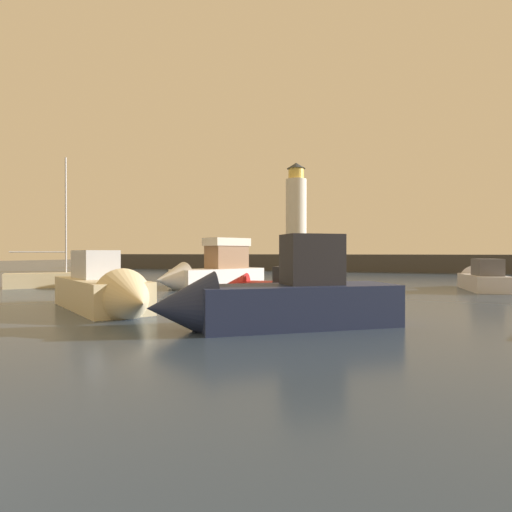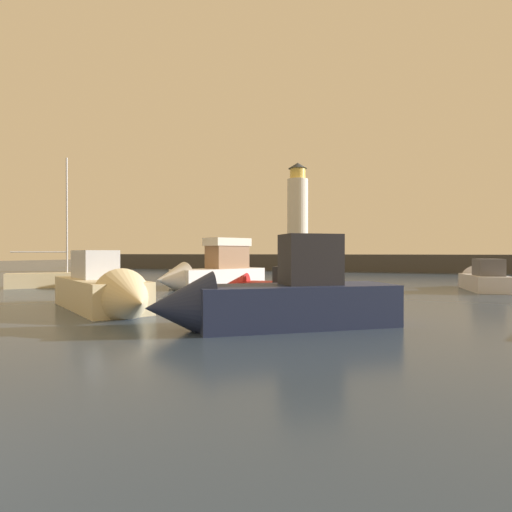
# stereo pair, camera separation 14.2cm
# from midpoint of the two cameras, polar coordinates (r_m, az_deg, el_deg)

# --- Properties ---
(ground_plane) EXTENTS (220.00, 220.00, 0.00)m
(ground_plane) POSITION_cam_midpoint_polar(r_m,az_deg,el_deg) (31.33, 7.22, -4.18)
(ground_plane) COLOR #2D3D51
(breakwater) EXTENTS (83.69, 4.73, 2.28)m
(breakwater) POSITION_cam_midpoint_polar(r_m,az_deg,el_deg) (59.98, 13.01, -0.88)
(breakwater) COLOR #423F3D
(breakwater) RESTS_ON ground_plane
(lighthouse) EXTENTS (2.96, 2.96, 13.12)m
(lighthouse) POSITION_cam_midpoint_polar(r_m,az_deg,el_deg) (61.71, 5.30, 6.00)
(lighthouse) COLOR silver
(lighthouse) RESTS_ON breakwater
(motorboat_0) EXTENTS (6.03, 8.83, 4.01)m
(motorboat_0) POSITION_cam_midpoint_polar(r_m,az_deg,el_deg) (30.94, -6.32, -2.08)
(motorboat_0) COLOR white
(motorboat_0) RESTS_ON ground_plane
(motorboat_2) EXTENTS (8.45, 6.90, 3.07)m
(motorboat_2) POSITION_cam_midpoint_polar(r_m,az_deg,el_deg) (19.42, -19.34, -4.48)
(motorboat_2) COLOR beige
(motorboat_2) RESTS_ON ground_plane
(motorboat_3) EXTENTS (2.79, 7.07, 2.59)m
(motorboat_3) POSITION_cam_midpoint_polar(r_m,az_deg,el_deg) (33.40, 27.54, -2.76)
(motorboat_3) COLOR silver
(motorboat_3) RESTS_ON ground_plane
(motorboat_4) EXTENTS (8.29, 6.73, 3.53)m
(motorboat_4) POSITION_cam_midpoint_polar(r_m,az_deg,el_deg) (14.48, 1.34, -5.92)
(motorboat_4) COLOR #1E284C
(motorboat_4) RESTS_ON ground_plane
(motorboat_6) EXTENTS (6.68, 2.18, 2.15)m
(motorboat_6) POSITION_cam_midpoint_polar(r_m,az_deg,el_deg) (24.50, 1.49, -4.16)
(motorboat_6) COLOR #B21E1E
(motorboat_6) RESTS_ON ground_plane
(sailboat_moored) EXTENTS (5.88, 5.75, 9.54)m
(sailboat_moored) POSITION_cam_midpoint_polar(r_m,az_deg,el_deg) (34.56, -25.20, -2.82)
(sailboat_moored) COLOR beige
(sailboat_moored) RESTS_ON ground_plane
(mooring_buoy) EXTENTS (0.77, 0.77, 0.77)m
(mooring_buoy) POSITION_cam_midpoint_polar(r_m,az_deg,el_deg) (36.81, -15.93, -2.90)
(mooring_buoy) COLOR red
(mooring_buoy) RESTS_ON ground_plane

